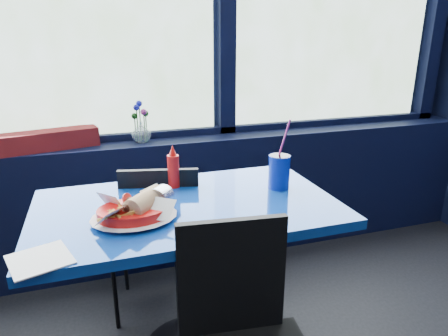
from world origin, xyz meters
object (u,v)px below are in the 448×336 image
Objects in this scene: near_table at (188,244)px; chair_near_back at (153,232)px; planter_box at (49,140)px; food_basket at (136,210)px; soda_cup at (279,171)px; ketchup_bottle at (173,169)px; flower_vase at (141,130)px; chair_near_front at (246,335)px.

near_table is 0.36m from chair_near_back.
near_table is 2.33× the size of planter_box.
food_basket is at bearing -82.09° from planter_box.
near_table is 3.80× the size of soda_cup.
ketchup_bottle is 0.61× the size of soda_cup.
soda_cup is at bearing -52.02° from planter_box.
food_basket is at bearing 88.16° from chair_near_back.
planter_box is at bearing 130.57° from ketchup_bottle.
near_table is 1.07m from planter_box.
planter_box is at bearing 179.70° from flower_vase.
flower_vase is 0.66m from ketchup_bottle.
soda_cup is at bearing -19.47° from ketchup_bottle.
food_basket is at bearing -168.20° from soda_cup.
ketchup_bottle is at bearing 33.64° from food_basket.
chair_near_front is 1.54m from planter_box.
planter_box is (-0.65, 1.34, 0.37)m from chair_near_front.
chair_near_back is (-0.10, 0.33, -0.09)m from near_table.
flower_vase is at bearing 94.92° from near_table.
chair_near_back is at bearing 53.35° from food_basket.
planter_box reaches higher than chair_near_front.
ketchup_bottle reaches higher than planter_box.
planter_box is at bearing 122.39° from chair_near_front.
chair_near_back is at bearing 152.01° from soda_cup.
food_basket is 1.76× the size of ketchup_bottle.
chair_near_back reaches higher than near_table.
near_table is at bearing -85.08° from flower_vase.
planter_box is 1.29m from soda_cup.
chair_near_front is 0.58m from food_basket.
soda_cup is (0.53, -0.28, 0.35)m from chair_near_back.
near_table is 0.34m from ketchup_bottle.
chair_near_front is 2.67× the size of soda_cup.
chair_near_back is at bearing -93.16° from flower_vase.
soda_cup reaches higher than flower_vase.
chair_near_front is 1.02× the size of chair_near_back.
flower_vase reaches higher than chair_near_back.
chair_near_front is 1.40m from flower_vase.
soda_cup is (0.43, 0.05, 0.26)m from near_table.
planter_box is 1.63× the size of soda_cup.
ketchup_bottle reaches higher than chair_near_front.
food_basket is (-0.11, -0.42, 0.31)m from chair_near_back.
near_table is at bearing -173.63° from soda_cup.
near_table is 3.51× the size of food_basket.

